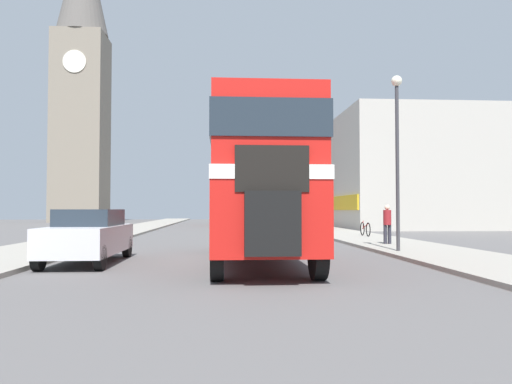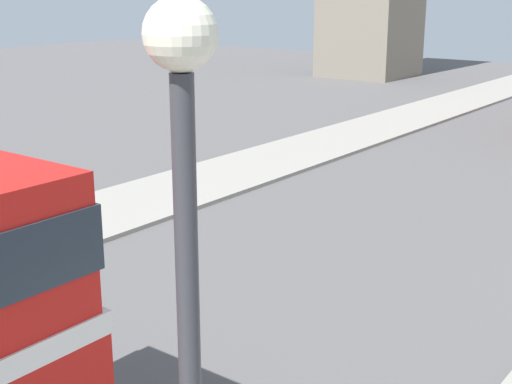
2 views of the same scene
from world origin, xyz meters
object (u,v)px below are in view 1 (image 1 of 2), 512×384
Objects in this scene: double_decker_bus at (256,176)px; car_parked_near at (89,235)px; pedestrian_walking at (387,222)px; street_lamp at (397,136)px; church_tower at (82,67)px; bicycle_on_pavement at (365,229)px; bus_distant at (243,198)px.

car_parked_near is at bearing 179.64° from double_decker_bus.
pedestrian_walking is 4.49m from street_lamp.
double_decker_bus is at bearing -68.83° from church_tower.
double_decker_bus is at bearing -0.36° from car_parked_near.
street_lamp reaches higher than bicycle_on_pavement.
double_decker_bus is 5.50m from street_lamp.
pedestrian_walking reaches higher than bicycle_on_pavement.
bicycle_on_pavement is at bearing -54.96° from church_tower.
street_lamp reaches higher than car_parked_near.
double_decker_bus is 4.95m from car_parked_near.
double_decker_bus is at bearing -136.39° from pedestrian_walking.
double_decker_bus is at bearing -119.90° from bicycle_on_pavement.
bicycle_on_pavement is (11.07, 11.11, -0.29)m from car_parked_near.
car_parked_near is 10.25m from street_lamp.
double_decker_bus is 5.34× the size of bicycle_on_pavement.
car_parked_near is 0.12× the size of church_tower.
bus_distant is at bearing 88.22° from double_decker_bus.
street_lamp is 0.16× the size of church_tower.
bicycle_on_pavement is at bearing 45.10° from car_parked_near.
street_lamp is at bearing -62.60° from church_tower.
car_parked_near is at bearing -168.01° from street_lamp.
church_tower is (-23.15, 39.91, 17.28)m from pedestrian_walking.
church_tower is (-18.56, 11.99, 15.73)m from bus_distant.
church_tower is (-17.53, 45.27, 15.84)m from double_decker_bus.
church_tower is at bearing 117.40° from street_lamp.
church_tower is at bearing 147.15° from bus_distant.
bicycle_on_pavement is (6.40, 11.14, -1.95)m from double_decker_bus.
bicycle_on_pavement is 9.85m from street_lamp.
street_lamp reaches higher than bus_distant.
car_parked_near is at bearing -152.63° from pedestrian_walking.
bus_distant reaches higher than pedestrian_walking.
double_decker_bus is 13.00m from bicycle_on_pavement.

